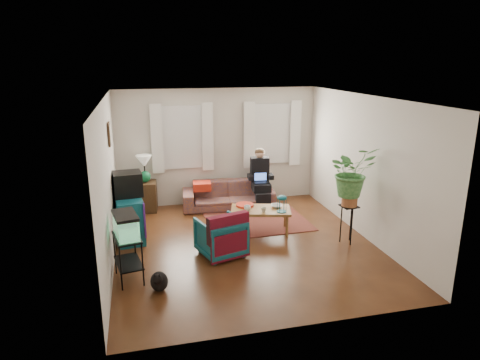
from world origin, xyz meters
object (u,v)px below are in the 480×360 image
object	(u,v)px
sofa	(228,191)
coffee_table	(261,220)
dresser	(129,218)
side_table	(146,196)
armchair	(221,235)
plant_stand	(348,224)
aquarium_stand	(128,258)

from	to	relation	value
sofa	coffee_table	size ratio (longest dim) A/B	1.79
sofa	dresser	bearing A→B (deg)	-143.22
side_table	dresser	xyz separation A→B (m)	(-0.34, -1.48, 0.08)
dresser	sofa	bearing A→B (deg)	24.77
side_table	armchair	world-z (taller)	armchair
side_table	plant_stand	xyz separation A→B (m)	(3.47, -2.57, 0.03)
coffee_table	dresser	bearing A→B (deg)	-170.60
side_table	plant_stand	distance (m)	4.32
side_table	coffee_table	xyz separation A→B (m)	(2.09, -1.72, -0.09)
armchair	coffee_table	bearing A→B (deg)	-155.97
dresser	aquarium_stand	distance (m)	1.57
sofa	side_table	distance (m)	1.79
sofa	dresser	distance (m)	2.47
aquarium_stand	coffee_table	bearing A→B (deg)	17.71
aquarium_stand	plant_stand	size ratio (longest dim) A/B	0.99
sofa	plant_stand	size ratio (longest dim) A/B	2.84
sofa	plant_stand	world-z (taller)	sofa
armchair	coffee_table	distance (m)	1.24
armchair	coffee_table	xyz separation A→B (m)	(0.94, 0.81, -0.13)
armchair	plant_stand	size ratio (longest dim) A/B	1.02
side_table	dresser	world-z (taller)	dresser
side_table	sofa	bearing A→B (deg)	-6.62
side_table	armchair	bearing A→B (deg)	-65.51
sofa	armchair	world-z (taller)	sofa
armchair	plant_stand	distance (m)	2.31
armchair	dresser	bearing A→B (deg)	-52.11
aquarium_stand	plant_stand	world-z (taller)	plant_stand
plant_stand	armchair	bearing A→B (deg)	178.96
aquarium_stand	plant_stand	bearing A→B (deg)	-3.77
sofa	aquarium_stand	world-z (taller)	sofa
sofa	armchair	bearing A→B (deg)	-99.26
aquarium_stand	armchair	size ratio (longest dim) A/B	0.97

